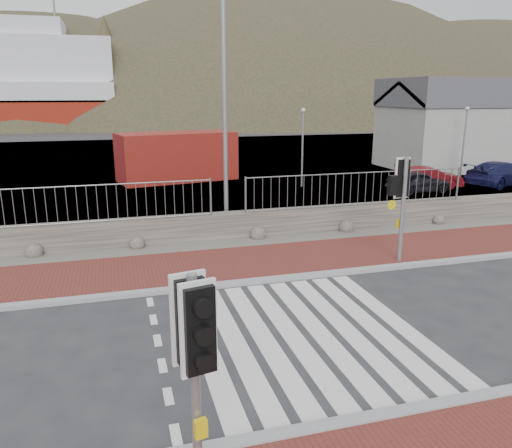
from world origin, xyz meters
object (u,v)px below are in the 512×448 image
object	(u,v)px
shipping_container	(177,156)
car_a	(418,182)
traffic_signal_near	(194,344)
car_c	(501,174)
streetlight	(229,88)
traffic_signal_far	(403,187)
car_b	(429,177)

from	to	relation	value
shipping_container	car_a	size ratio (longest dim) A/B	2.00
traffic_signal_near	car_c	size ratio (longest dim) A/B	0.66
streetlight	shipping_container	distance (m)	12.27
traffic_signal_far	shipping_container	distance (m)	17.03
car_a	car_b	size ratio (longest dim) A/B	0.97
traffic_signal_near	car_a	world-z (taller)	traffic_signal_near
car_b	traffic_signal_far	bearing A→B (deg)	157.30
streetlight	car_a	bearing A→B (deg)	19.89
traffic_signal_far	streetlight	bearing A→B (deg)	-54.11
traffic_signal_far	car_a	bearing A→B (deg)	-130.11
traffic_signal_near	streetlight	size ratio (longest dim) A/B	0.33
streetlight	car_c	world-z (taller)	streetlight
traffic_signal_near	shipping_container	world-z (taller)	traffic_signal_near
streetlight	traffic_signal_near	bearing A→B (deg)	-108.23
traffic_signal_near	car_a	size ratio (longest dim) A/B	0.91
traffic_signal_far	car_b	distance (m)	13.25
car_a	car_b	bearing A→B (deg)	-54.91
shipping_container	car_c	world-z (taller)	shipping_container
traffic_signal_near	streetlight	world-z (taller)	streetlight
traffic_signal_near	streetlight	distance (m)	12.65
streetlight	car_b	size ratio (longest dim) A/B	2.65
car_c	shipping_container	bearing A→B (deg)	52.33
traffic_signal_far	car_a	size ratio (longest dim) A/B	0.96
traffic_signal_near	car_b	distance (m)	23.26
car_a	car_b	distance (m)	1.64
car_b	car_c	world-z (taller)	car_c
streetlight	car_b	world-z (taller)	streetlight
shipping_container	car_c	size ratio (longest dim) A/B	1.44
streetlight	shipping_container	world-z (taller)	streetlight
streetlight	car_b	xyz separation A→B (m)	(12.06, 5.61, -4.46)
traffic_signal_far	car_b	size ratio (longest dim) A/B	0.93
traffic_signal_far	streetlight	xyz separation A→B (m)	(-3.96, 4.72, 2.73)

